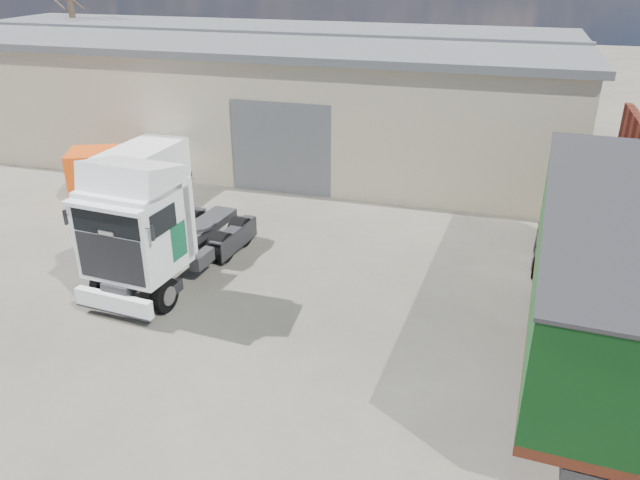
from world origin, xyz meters
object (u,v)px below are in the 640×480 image
(orange_skip, at_px, (112,178))
(box_trailer, at_px, (591,257))
(tractor_unit, at_px, (153,232))
(panel_van, at_px, (148,169))

(orange_skip, bearing_deg, box_trailer, -41.34)
(box_trailer, bearing_deg, orange_skip, 165.87)
(tractor_unit, relative_size, orange_skip, 1.70)
(tractor_unit, bearing_deg, orange_skip, 137.24)
(tractor_unit, relative_size, panel_van, 1.27)
(orange_skip, bearing_deg, panel_van, 21.60)
(box_trailer, relative_size, panel_van, 2.34)
(panel_van, bearing_deg, orange_skip, -131.56)
(tractor_unit, distance_m, panel_van, 7.92)
(box_trailer, bearing_deg, tractor_unit, -174.10)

